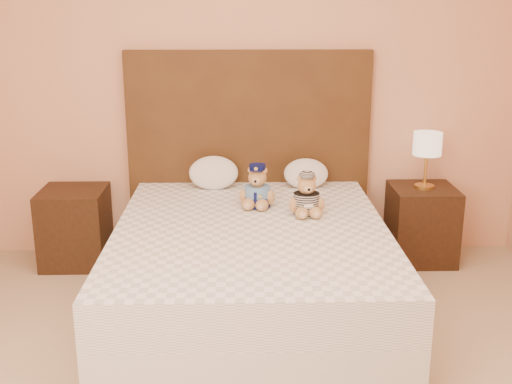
% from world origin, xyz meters
% --- Properties ---
extents(room_walls, '(4.04, 4.52, 2.72)m').
position_xyz_m(room_walls, '(0.00, 0.46, 1.81)').
color(room_walls, '#E6A47D').
rests_on(room_walls, ground).
extents(bed, '(1.60, 2.00, 0.55)m').
position_xyz_m(bed, '(0.00, 1.20, 0.28)').
color(bed, white).
rests_on(bed, ground).
extents(headboard, '(1.75, 0.08, 1.50)m').
position_xyz_m(headboard, '(0.00, 2.21, 0.75)').
color(headboard, '#4A3116').
rests_on(headboard, ground).
extents(nightstand_left, '(0.45, 0.45, 0.55)m').
position_xyz_m(nightstand_left, '(-1.25, 2.00, 0.28)').
color(nightstand_left, '#331D10').
rests_on(nightstand_left, ground).
extents(nightstand_right, '(0.45, 0.45, 0.55)m').
position_xyz_m(nightstand_right, '(1.25, 2.00, 0.28)').
color(nightstand_right, '#331D10').
rests_on(nightstand_right, ground).
extents(lamp, '(0.20, 0.20, 0.40)m').
position_xyz_m(lamp, '(1.25, 2.00, 0.85)').
color(lamp, gold).
rests_on(lamp, nightstand_right).
extents(teddy_police, '(0.28, 0.27, 0.28)m').
position_xyz_m(teddy_police, '(0.05, 1.58, 0.69)').
color(teddy_police, '#AA7942').
rests_on(teddy_police, bed).
extents(teddy_prisoner, '(0.25, 0.24, 0.26)m').
position_xyz_m(teddy_prisoner, '(0.35, 1.41, 0.68)').
color(teddy_prisoner, '#AA7942').
rests_on(teddy_prisoner, bed).
extents(pillow_left, '(0.35, 0.23, 0.25)m').
position_xyz_m(pillow_left, '(-0.25, 2.03, 0.67)').
color(pillow_left, white).
rests_on(pillow_left, bed).
extents(pillow_right, '(0.31, 0.20, 0.22)m').
position_xyz_m(pillow_right, '(0.40, 2.03, 0.66)').
color(pillow_right, white).
rests_on(pillow_right, bed).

